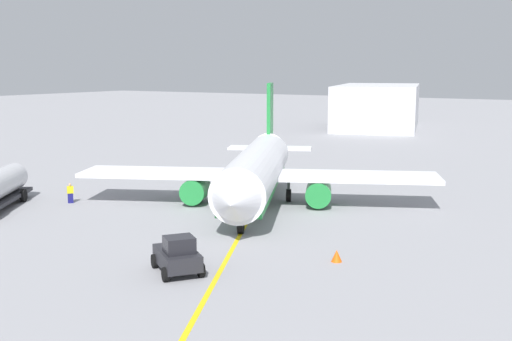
% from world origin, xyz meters
% --- Properties ---
extents(ground_plane, '(400.00, 400.00, 0.00)m').
position_xyz_m(ground_plane, '(0.00, 0.00, 0.00)').
color(ground_plane, '#939399').
extents(airplane, '(27.45, 29.52, 9.94)m').
position_xyz_m(airplane, '(-0.41, -0.18, 2.78)').
color(airplane, white).
rests_on(airplane, ground).
extents(pushback_tug, '(3.89, 4.10, 2.20)m').
position_xyz_m(pushback_tug, '(17.39, 5.33, 1.01)').
color(pushback_tug, '#232328').
rests_on(pushback_tug, ground).
extents(refueling_worker, '(0.63, 0.60, 1.71)m').
position_xyz_m(refueling_worker, '(7.20, -14.21, 0.82)').
color(refueling_worker, navy).
rests_on(refueling_worker, ground).
extents(safety_cone_nose, '(0.66, 0.66, 0.73)m').
position_xyz_m(safety_cone_nose, '(10.84, 12.14, 0.36)').
color(safety_cone_nose, '#F2590F').
rests_on(safety_cone_nose, ground).
extents(distant_hangar, '(32.60, 22.30, 8.19)m').
position_xyz_m(distant_hangar, '(-72.92, -16.44, 4.09)').
color(distant_hangar, silver).
rests_on(distant_hangar, ground).
extents(taxi_line_marking, '(67.05, 30.56, 0.01)m').
position_xyz_m(taxi_line_marking, '(0.00, 0.00, 0.01)').
color(taxi_line_marking, yellow).
rests_on(taxi_line_marking, ground).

